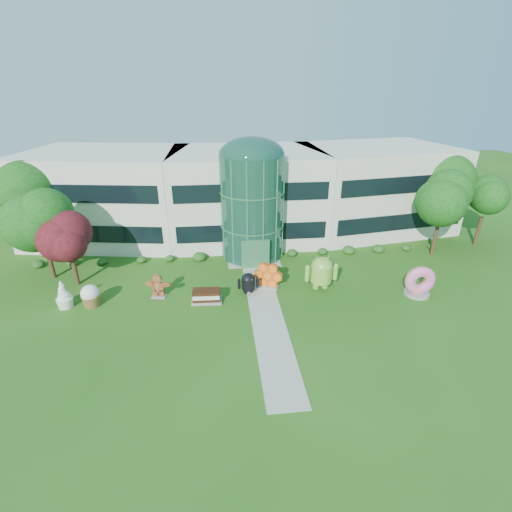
{
  "coord_description": "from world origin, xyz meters",
  "views": [
    {
      "loc": [
        -3.27,
        -21.85,
        15.63
      ],
      "look_at": [
        -0.26,
        6.0,
        2.6
      ],
      "focal_mm": 26.0,
      "sensor_mm": 36.0,
      "label": 1
    }
  ],
  "objects_px": {
    "donut": "(419,280)",
    "gingerbread": "(158,285)",
    "android_black": "(248,282)",
    "android_green": "(322,270)"
  },
  "relations": [
    {
      "from": "android_green",
      "to": "donut",
      "type": "relative_size",
      "value": 1.26
    },
    {
      "from": "android_black",
      "to": "donut",
      "type": "distance_m",
      "value": 13.77
    },
    {
      "from": "android_green",
      "to": "gingerbread",
      "type": "relative_size",
      "value": 1.46
    },
    {
      "from": "android_green",
      "to": "donut",
      "type": "xyz_separation_m",
      "value": [
        7.54,
        -1.91,
        -0.34
      ]
    },
    {
      "from": "android_black",
      "to": "gingerbread",
      "type": "relative_size",
      "value": 0.91
    },
    {
      "from": "android_green",
      "to": "donut",
      "type": "height_order",
      "value": "android_green"
    },
    {
      "from": "android_black",
      "to": "gingerbread",
      "type": "height_order",
      "value": "gingerbread"
    },
    {
      "from": "android_green",
      "to": "gingerbread",
      "type": "height_order",
      "value": "android_green"
    },
    {
      "from": "donut",
      "to": "gingerbread",
      "type": "relative_size",
      "value": 1.15
    },
    {
      "from": "android_black",
      "to": "android_green",
      "type": "bearing_deg",
      "value": -2.49
    }
  ]
}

